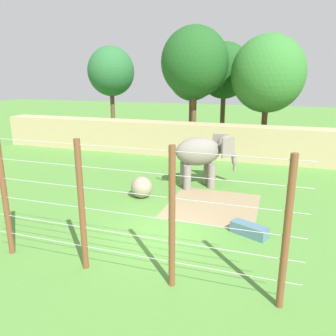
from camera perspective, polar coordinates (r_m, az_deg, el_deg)
ground_plane at (r=12.92m, az=-1.30°, el=-11.25°), size 120.00×120.00×0.00m
dirt_patch at (r=15.72m, az=7.66°, el=-6.34°), size 4.10×4.24×0.01m
embankment_wall at (r=24.50m, az=8.92°, el=4.51°), size 36.00×1.80×2.44m
elephant at (r=17.81m, az=6.05°, el=2.49°), size 3.37×2.65×2.76m
enrichment_ball at (r=16.44m, az=-4.53°, el=-3.29°), size 1.06×1.06×1.06m
cable_fence at (r=9.64m, az=-7.32°, el=-7.52°), size 9.66×0.19×4.11m
feed_trough at (r=13.11m, az=13.71°, el=-10.23°), size 1.48×1.03×0.44m
tree_far_left at (r=27.16m, az=4.58°, el=17.52°), size 5.23×5.23×9.56m
tree_left_of_centre at (r=35.43m, az=-9.72°, el=15.95°), size 4.68×4.68×8.70m
tree_behind_wall at (r=31.88m, az=9.63°, el=16.06°), size 4.79×4.79×8.78m
tree_right_of_centre at (r=27.06m, az=16.73°, el=15.14°), size 5.50×5.50×8.84m
tree_far_right at (r=28.46m, az=4.17°, el=15.47°), size 3.95×3.95×7.93m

